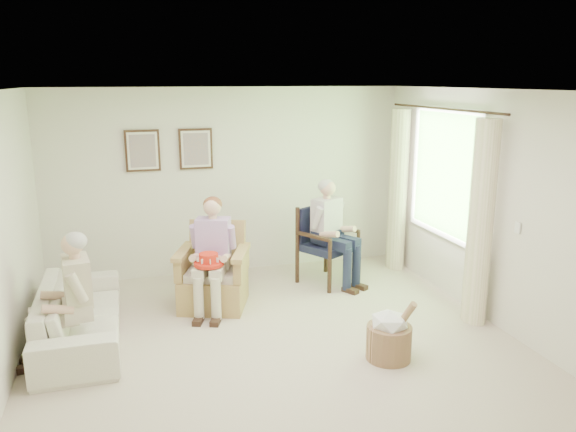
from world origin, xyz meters
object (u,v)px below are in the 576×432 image
object	(u,v)px
person_wicker	(214,247)
hatbox	(389,335)
sofa	(80,314)
wicker_armchair	(213,280)
person_sofa	(73,291)
red_hat	(209,261)
wood_armchair	(326,241)
person_dark	(330,225)

from	to	relation	value
person_wicker	hatbox	bearing A→B (deg)	-29.34
sofa	person_wicker	xyz separation A→B (m)	(1.50, 0.42, 0.48)
wicker_armchair	person_sofa	size ratio (longest dim) A/B	0.80
person_sofa	person_wicker	bearing A→B (deg)	111.30
wicker_armchair	red_hat	world-z (taller)	wicker_armchair
wood_armchair	hatbox	xyz separation A→B (m)	(-0.17, -2.31, -0.30)
person_sofa	person_dark	bearing A→B (deg)	103.98
sofa	red_hat	xyz separation A→B (m)	(1.41, 0.23, 0.38)
person_wicker	person_dark	size ratio (longest dim) A/B	0.96
red_hat	person_wicker	bearing A→B (deg)	64.54
sofa	person_sofa	bearing A→B (deg)	-180.00
red_hat	wood_armchair	bearing A→B (deg)	24.66
person_sofa	hatbox	bearing A→B (deg)	65.42
red_hat	wicker_armchair	bearing A→B (deg)	74.36
person_sofa	wood_armchair	bearing A→B (deg)	106.57
red_hat	hatbox	distance (m)	2.20
person_dark	person_sofa	world-z (taller)	person_dark
sofa	hatbox	distance (m)	3.22
sofa	person_wicker	size ratio (longest dim) A/B	1.52
person_wicker	hatbox	size ratio (longest dim) A/B	2.04
wicker_armchair	wood_armchair	xyz separation A→B (m)	(1.62, 0.46, 0.24)
wood_armchair	person_wicker	bearing A→B (deg)	169.96
red_hat	hatbox	size ratio (longest dim) A/B	0.52
person_dark	person_sofa	bearing A→B (deg)	172.08
person_sofa	wicker_armchair	bearing A→B (deg)	115.01
wicker_armchair	person_dark	bearing A→B (deg)	30.70
person_wicker	person_sofa	bearing A→B (deg)	-129.96
wood_armchair	person_sofa	bearing A→B (deg)	174.68
wicker_armchair	sofa	bearing A→B (deg)	-139.20
wood_armchair	sofa	distance (m)	3.29
sofa	person_sofa	distance (m)	0.60
person_wicker	person_sofa	world-z (taller)	person_wicker
wicker_armchair	person_wicker	world-z (taller)	person_wicker
person_dark	red_hat	size ratio (longest dim) A/B	4.07
person_wicker	person_dark	bearing A→B (deg)	35.19
wicker_armchair	wood_armchair	bearing A→B (deg)	36.34
sofa	person_sofa	size ratio (longest dim) A/B	1.62
sofa	red_hat	world-z (taller)	red_hat
wood_armchair	hatbox	size ratio (longest dim) A/B	1.56
wood_armchair	sofa	world-z (taller)	wood_armchair
person_dark	wicker_armchair	bearing A→B (deg)	160.06
person_dark	hatbox	size ratio (longest dim) A/B	2.13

